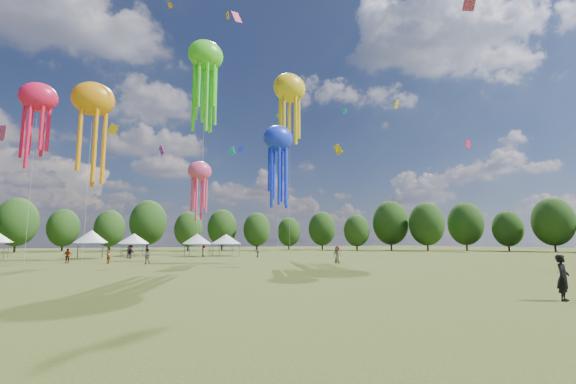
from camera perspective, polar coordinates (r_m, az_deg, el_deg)
name	(u,v)px	position (r m, az deg, el deg)	size (l,w,h in m)	color
ground	(422,314)	(14.19, 19.37, -16.74)	(300.00, 300.00, 0.00)	#384416
observer_main	(563,278)	(19.55, 35.78, -10.32)	(0.68, 0.45, 1.87)	black
spectator_near	(147,256)	(43.89, -20.31, -8.99)	(0.78, 0.61, 1.61)	gray
spectators_far	(180,252)	(55.08, -15.83, -8.64)	(27.60, 26.54, 1.87)	gray
festival_tents	(128,238)	(64.61, -22.73, -6.32)	(37.38, 11.49, 4.11)	#47474C
show_kites	(221,108)	(57.66, -9.98, 12.22)	(42.10, 25.11, 32.65)	#FF1644
small_kites	(185,36)	(57.05, -15.08, 21.57)	(74.77, 54.19, 45.08)	#FF1644
treeline	(126,217)	(72.48, -22.96, -3.50)	(201.57, 95.24, 13.43)	#38281C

